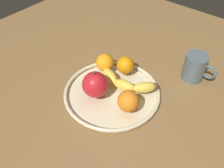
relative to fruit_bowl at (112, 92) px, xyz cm
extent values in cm
cube|color=brown|center=(0.00, 0.00, -2.92)|extent=(147.11, 147.11, 4.00)
cylinder|color=beige|center=(0.00, 0.00, -0.62)|extent=(30.61, 30.61, 0.60)
torus|color=beige|center=(0.00, 0.00, 0.28)|extent=(31.89, 31.89, 1.20)
ellipsoid|color=gold|center=(-3.84, 3.60, 2.66)|extent=(8.34, 6.15, 3.56)
ellipsoid|color=gold|center=(2.69, 3.07, 2.66)|extent=(8.16, 5.16, 3.56)
ellipsoid|color=gold|center=(8.33, 6.39, 2.66)|extent=(7.70, 8.00, 3.56)
ellipsoid|color=brown|center=(10.60, 8.92, 2.66)|extent=(3.19, 3.15, 2.49)
sphere|color=red|center=(-3.10, -4.48, 5.07)|extent=(8.38, 8.38, 8.38)
cylinder|color=#593819|center=(-3.10, -4.48, 9.46)|extent=(0.44, 0.44, 1.20)
sphere|color=orange|center=(-2.34, 10.21, 3.97)|extent=(6.18, 6.18, 6.18)
sphere|color=orange|center=(-8.78, 6.71, 4.03)|extent=(6.30, 6.30, 6.30)
sphere|color=orange|center=(8.61, -2.82, 4.21)|extent=(6.65, 6.65, 6.65)
cylinder|color=#505F65|center=(16.70, 24.62, 3.91)|extent=(7.67, 7.67, 9.66)
torus|color=#505F65|center=(21.74, 24.62, 4.40)|extent=(5.25, 1.00, 5.25)
camera|label=1|loc=(34.66, -42.10, 56.79)|focal=38.11mm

